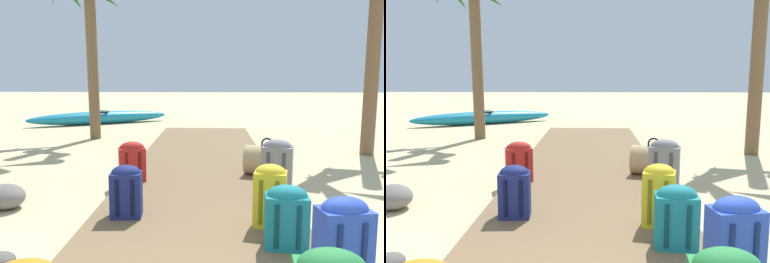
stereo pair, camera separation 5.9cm
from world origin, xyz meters
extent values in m
plane|color=#CCB789|center=(0.00, 3.64, 0.00)|extent=(60.00, 60.00, 0.00)
cube|color=brown|center=(0.00, 4.55, 0.04)|extent=(1.98, 9.10, 0.08)
cylinder|color=tan|center=(0.87, 4.27, 0.27)|extent=(0.65, 0.53, 0.38)
torus|color=black|center=(0.87, 4.27, 0.49)|extent=(0.16, 0.07, 0.16)
cube|color=navy|center=(-0.65, 2.60, 0.29)|extent=(0.29, 0.24, 0.42)
ellipsoid|color=navy|center=(-0.65, 2.60, 0.50)|extent=(0.28, 0.23, 0.14)
cylinder|color=black|center=(-0.71, 2.48, 0.29)|extent=(0.04, 0.04, 0.33)
cylinder|color=black|center=(-0.57, 2.49, 0.29)|extent=(0.04, 0.04, 0.33)
cube|color=gold|center=(0.64, 2.42, 0.32)|extent=(0.32, 0.29, 0.48)
ellipsoid|color=gold|center=(0.64, 2.42, 0.56)|extent=(0.30, 0.27, 0.13)
cylinder|color=#6D5E11|center=(0.55, 2.33, 0.32)|extent=(0.04, 0.04, 0.38)
cylinder|color=#6D5E11|center=(0.68, 2.30, 0.32)|extent=(0.04, 0.04, 0.38)
cube|color=#2847B7|center=(0.90, 1.29, 0.35)|extent=(0.32, 0.25, 0.53)
ellipsoid|color=#2847B7|center=(0.90, 1.29, 0.61)|extent=(0.31, 0.24, 0.15)
cylinder|color=navy|center=(0.85, 1.18, 0.35)|extent=(0.04, 0.04, 0.43)
cylinder|color=navy|center=(0.99, 1.21, 0.35)|extent=(0.04, 0.04, 0.43)
cube|color=#197A7F|center=(0.70, 1.97, 0.28)|extent=(0.34, 0.25, 0.41)
ellipsoid|color=#197A7F|center=(0.70, 1.97, 0.49)|extent=(0.32, 0.23, 0.16)
cylinder|color=#0C3D3F|center=(0.61, 1.86, 0.28)|extent=(0.04, 0.04, 0.33)
cylinder|color=#0C3D3F|center=(0.77, 1.85, 0.28)|extent=(0.04, 0.04, 0.33)
cube|color=slate|center=(0.87, 3.46, 0.34)|extent=(0.38, 0.30, 0.52)
ellipsoid|color=slate|center=(0.87, 3.46, 0.60)|extent=(0.36, 0.29, 0.16)
cylinder|color=#3A3A3D|center=(0.76, 3.37, 0.34)|extent=(0.04, 0.04, 0.42)
cylinder|color=#3A3A3D|center=(0.92, 3.33, 0.34)|extent=(0.04, 0.04, 0.42)
cube|color=red|center=(-0.84, 3.90, 0.29)|extent=(0.37, 0.29, 0.41)
ellipsoid|color=red|center=(-0.84, 3.90, 0.49)|extent=(0.35, 0.28, 0.16)
cylinder|color=#5B110F|center=(-0.89, 3.77, 0.29)|extent=(0.05, 0.05, 0.33)
cylinder|color=#5B110F|center=(-0.74, 3.82, 0.29)|extent=(0.05, 0.05, 0.33)
cylinder|color=brown|center=(-2.41, 7.69, 1.76)|extent=(0.23, 0.38, 3.53)
cylinder|color=brown|center=(2.88, 6.11, 1.70)|extent=(0.23, 0.31, 3.40)
ellipsoid|color=teal|center=(-3.05, 10.51, 0.18)|extent=(3.78, 2.51, 0.37)
torus|color=black|center=(-3.05, 10.51, 0.35)|extent=(0.67, 0.67, 0.05)
ellipsoid|color=slate|center=(-2.01, 3.01, 0.13)|extent=(0.59, 0.59, 0.25)
ellipsoid|color=#5B5651|center=(-1.39, 1.71, 0.05)|extent=(0.25, 0.24, 0.11)
camera|label=1|loc=(0.12, -1.00, 1.38)|focal=37.94mm
camera|label=2|loc=(0.07, -1.00, 1.38)|focal=37.94mm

